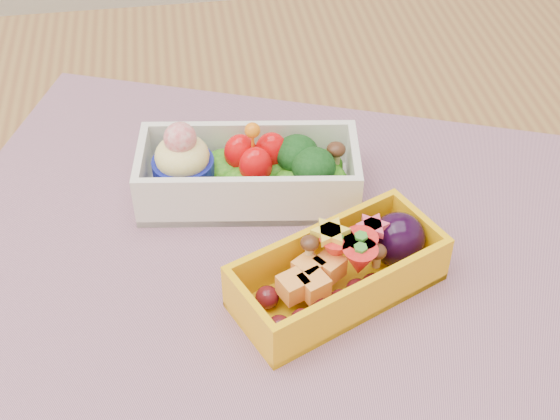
{
  "coord_description": "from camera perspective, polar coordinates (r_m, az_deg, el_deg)",
  "views": [
    {
      "loc": [
        -0.04,
        -0.39,
        1.15
      ],
      "look_at": [
        0.02,
        0.0,
        0.79
      ],
      "focal_mm": 48.97,
      "sensor_mm": 36.0,
      "label": 1
    }
  ],
  "objects": [
    {
      "name": "table",
      "position": [
        0.64,
        -1.73,
        -9.66
      ],
      "size": [
        1.2,
        0.8,
        0.75
      ],
      "color": "brown",
      "rests_on": "ground"
    },
    {
      "name": "placemat",
      "position": [
        0.56,
        -0.68,
        -3.32
      ],
      "size": [
        0.61,
        0.54,
        0.0
      ],
      "primitive_type": "cube",
      "rotation": [
        0.0,
        0.0,
        -0.37
      ],
      "color": "#A47181",
      "rests_on": "table"
    },
    {
      "name": "bento_white",
      "position": [
        0.59,
        -2.45,
        2.86
      ],
      "size": [
        0.18,
        0.1,
        0.07
      ],
      "rotation": [
        0.0,
        0.0,
        -0.13
      ],
      "color": "silver",
      "rests_on": "placemat"
    },
    {
      "name": "bento_yellow",
      "position": [
        0.52,
        4.69,
        -4.47
      ],
      "size": [
        0.16,
        0.12,
        0.05
      ],
      "rotation": [
        0.0,
        0.0,
        0.42
      ],
      "color": "#FAB20C",
      "rests_on": "placemat"
    }
  ]
}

